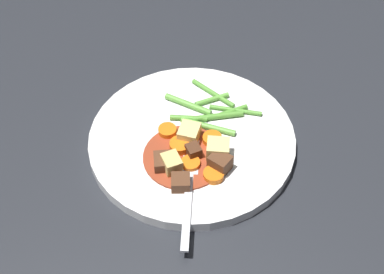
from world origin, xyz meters
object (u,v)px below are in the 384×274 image
Objects in this scene: meat_chunk_3 at (220,163)px; potato_chunk_2 at (187,133)px; meat_chunk_1 at (181,182)px; fork at (189,188)px; carrot_slice_4 at (212,139)px; carrot_slice_2 at (214,175)px; potato_chunk_1 at (218,150)px; dinner_plate at (192,141)px; meat_chunk_2 at (193,152)px; carrot_slice_3 at (177,145)px; carrot_slice_1 at (167,131)px; meat_chunk_0 at (162,162)px; potato_chunk_0 at (172,164)px; carrot_slice_0 at (191,164)px.

potato_chunk_2 is at bearing -104.13° from meat_chunk_3.
fork is at bearing 105.35° from meat_chunk_1.
carrot_slice_4 is 0.17× the size of fork.
carrot_slice_2 is 0.05m from meat_chunk_1.
potato_chunk_1 is at bearing -154.42° from carrot_slice_2.
dinner_plate is 14.54× the size of meat_chunk_2.
dinner_plate is at bearing -146.54° from fork.
carrot_slice_2 is at bearing 145.77° from meat_chunk_1.
fork is (-0.00, 0.01, -0.01)m from meat_chunk_1.
carrot_slice_3 is at bearing -69.59° from potato_chunk_1.
carrot_slice_1 is 0.92× the size of meat_chunk_0.
potato_chunk_2 reaches higher than carrot_slice_1.
potato_chunk_1 reaches higher than meat_chunk_3.
meat_chunk_0 is at bearing -1.87° from dinner_plate.
carrot_slice_1 is 0.85× the size of potato_chunk_2.
meat_chunk_1 is 1.22× the size of meat_chunk_2.
potato_chunk_0 and potato_chunk_2 have the same top height.
meat_chunk_0 is at bearing 3.82° from carrot_slice_3.
carrot_slice_0 is 0.04m from meat_chunk_0.
dinner_plate is at bearing 170.51° from carrot_slice_3.
potato_chunk_1 is (-0.05, 0.04, 0.00)m from potato_chunk_0.
potato_chunk_1 is at bearing -138.36° from meat_chunk_3.
dinner_plate is at bearing -99.08° from potato_chunk_1.
carrot_slice_3 reaches higher than carrot_slice_1.
carrot_slice_3 is 1.07× the size of carrot_slice_4.
meat_chunk_1 is at bearing 48.27° from carrot_slice_1.
potato_chunk_0 is at bearing -52.78° from meat_chunk_3.
carrot_slice_3 reaches higher than carrot_slice_4.
potato_chunk_0 is 0.06m from meat_chunk_3.
carrot_slice_0 is at bearing -147.22° from fork.
meat_chunk_3 is at bearing 127.22° from potato_chunk_0.
dinner_plate is at bearing -110.46° from meat_chunk_3.
meat_chunk_2 is at bearing 163.44° from potato_chunk_0.
dinner_plate is 10.84× the size of carrot_slice_4.
carrot_slice_1 is at bearing -104.63° from carrot_slice_2.
carrot_slice_1 is 0.10m from carrot_slice_2.
fork reaches higher than dinner_plate.
carrot_slice_0 reaches higher than dinner_plate.
carrot_slice_0 is 0.17× the size of fork.
dinner_plate is 10.11× the size of carrot_slice_3.
potato_chunk_1 reaches higher than carrot_slice_0.
carrot_slice_0 is 0.03m from potato_chunk_0.
carrot_slice_0 is at bearing 41.81° from potato_chunk_2.
carrot_slice_1 is 0.06m from potato_chunk_0.
meat_chunk_3 reaches higher than carrot_slice_0.
potato_chunk_1 reaches higher than carrot_slice_1.
dinner_plate is at bearing 178.13° from meat_chunk_0.
meat_chunk_3 reaches higher than meat_chunk_0.
meat_chunk_1 is at bearing 26.51° from dinner_plate.
potato_chunk_1 is at bearing 150.18° from carrot_slice_0.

